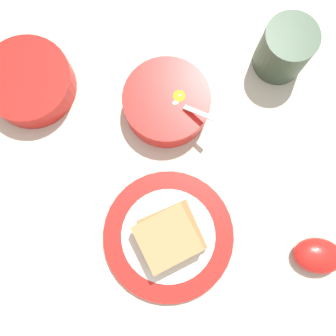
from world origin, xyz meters
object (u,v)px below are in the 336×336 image
Objects in this scene: egg_bowl at (168,102)px; congee_bowl at (29,82)px; toast_sandwich at (170,236)px; drinking_cup at (285,49)px; soup_spoon at (326,257)px; toast_plate at (168,236)px.

congee_bowl is (0.20, -0.10, 0.00)m from egg_bowl.
toast_sandwich is 0.34m from drinking_cup.
congee_bowl is at bearing -49.38° from soup_spoon.
drinking_cup is at bearing 167.67° from congee_bowl.
soup_spoon is (-0.21, 0.10, -0.02)m from toast_sandwich.
toast_plate is 1.21× the size of soup_spoon.
toast_plate is (0.07, 0.20, -0.02)m from egg_bowl.
drinking_cup is (-0.39, 0.09, 0.02)m from congee_bowl.
soup_spoon is 1.18× the size of congee_bowl.
egg_bowl is at bearing -108.00° from toast_sandwich.
congee_bowl is 1.56× the size of drinking_cup.
egg_bowl is 0.22m from congee_bowl.
toast_plate is at bearing 39.01° from drinking_cup.
congee_bowl is at bearing -66.17° from toast_plate.
congee_bowl is 0.40m from drinking_cup.
toast_sandwich is (0.06, 0.20, 0.01)m from egg_bowl.
congee_bowl is at bearing -27.37° from egg_bowl.
soup_spoon is (-0.21, 0.11, 0.01)m from toast_plate.
toast_plate is at bearing -26.13° from soup_spoon.
congee_bowl reaches higher than soup_spoon.
soup_spoon is at bearing 153.90° from toast_sandwich.
egg_bowl is 0.68× the size of toast_plate.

